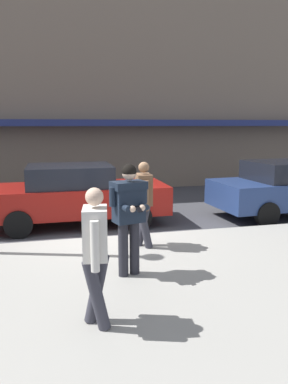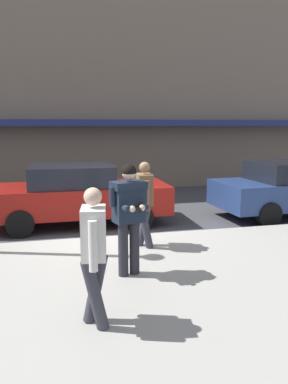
# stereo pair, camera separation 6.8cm
# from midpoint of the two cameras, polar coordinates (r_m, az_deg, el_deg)

# --- Properties ---
(ground_plane) EXTENTS (80.00, 80.00, 0.00)m
(ground_plane) POSITION_cam_midpoint_polar(r_m,az_deg,el_deg) (8.49, -5.28, -7.21)
(ground_plane) COLOR #3D3D42
(sidewalk) EXTENTS (32.00, 5.30, 0.14)m
(sidewalk) POSITION_cam_midpoint_polar(r_m,az_deg,el_deg) (6.10, 8.17, -13.78)
(sidewalk) COLOR #99968E
(sidewalk) RESTS_ON ground
(curb_paint_line) EXTENTS (28.00, 0.12, 0.01)m
(curb_paint_line) POSITION_cam_midpoint_polar(r_m,az_deg,el_deg) (8.71, 1.25, -6.68)
(curb_paint_line) COLOR silver
(curb_paint_line) RESTS_ON ground
(storefront_facade) EXTENTS (28.00, 4.70, 14.28)m
(storefront_facade) POSITION_cam_midpoint_polar(r_m,az_deg,el_deg) (17.27, -6.31, 25.59)
(storefront_facade) COLOR #756656
(storefront_facade) RESTS_ON ground
(parked_sedan_mid) EXTENTS (4.50, 1.93, 1.54)m
(parked_sedan_mid) POSITION_cam_midpoint_polar(r_m,az_deg,el_deg) (9.66, -9.85, -0.33)
(parked_sedan_mid) COLOR maroon
(parked_sedan_mid) RESTS_ON ground
(man_texting_on_phone) EXTENTS (0.63, 0.64, 1.81)m
(man_texting_on_phone) POSITION_cam_midpoint_polar(r_m,az_deg,el_deg) (5.88, -1.98, -2.43)
(man_texting_on_phone) COLOR #23232B
(man_texting_on_phone) RESTS_ON sidewalk
(pedestrian_in_light_coat) EXTENTS (0.37, 0.60, 1.70)m
(pedestrian_in_light_coat) POSITION_cam_midpoint_polar(r_m,az_deg,el_deg) (4.47, -7.18, -8.57)
(pedestrian_in_light_coat) COLOR #33333D
(pedestrian_in_light_coat) RESTS_ON sidewalk
(pedestrian_dark_coat) EXTENTS (0.34, 0.60, 1.70)m
(pedestrian_dark_coat) POSITION_cam_midpoint_polar(r_m,az_deg,el_deg) (7.30, 0.35, -1.09)
(pedestrian_dark_coat) COLOR #33333D
(pedestrian_dark_coat) RESTS_ON sidewalk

